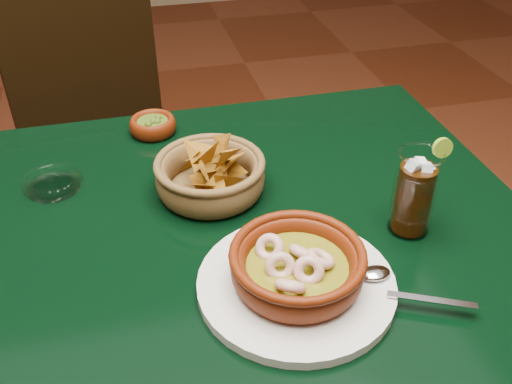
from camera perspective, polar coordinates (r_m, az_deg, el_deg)
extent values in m
cube|color=black|center=(0.95, -8.56, -4.45)|extent=(1.20, 0.80, 0.04)
cylinder|color=black|center=(1.56, 11.09, -3.93)|extent=(0.06, 0.06, 0.71)
cube|color=black|center=(1.61, -13.21, 2.72)|extent=(0.57, 0.57, 0.04)
cylinder|color=black|center=(1.58, -15.81, -9.99)|extent=(0.04, 0.04, 0.48)
cylinder|color=black|center=(1.68, -3.52, -5.13)|extent=(0.04, 0.04, 0.48)
cylinder|color=black|center=(1.87, -19.89, -2.64)|extent=(0.04, 0.04, 0.48)
cylinder|color=black|center=(1.95, -9.26, 1.11)|extent=(0.04, 0.04, 0.48)
cube|color=black|center=(1.67, -17.14, 13.24)|extent=(0.41, 0.17, 0.47)
cylinder|color=silver|center=(0.82, 4.03, -9.17)|extent=(0.28, 0.28, 0.02)
cylinder|color=#511705|center=(0.81, 4.06, -8.59)|extent=(0.17, 0.17, 0.01)
torus|color=#511705|center=(0.80, 4.13, -7.46)|extent=(0.21, 0.21, 0.04)
torus|color=#511705|center=(0.78, 4.20, -6.23)|extent=(0.19, 0.19, 0.01)
cylinder|color=#676511|center=(0.80, 4.13, -7.46)|extent=(0.14, 0.14, 0.01)
torus|color=beige|center=(0.79, 6.45, -6.63)|extent=(0.06, 0.06, 0.04)
torus|color=beige|center=(0.81, 4.69, -6.11)|extent=(0.05, 0.05, 0.05)
torus|color=beige|center=(0.81, 1.37, -5.61)|extent=(0.04, 0.05, 0.05)
torus|color=beige|center=(0.78, 2.42, -7.46)|extent=(0.04, 0.04, 0.05)
torus|color=beige|center=(0.75, 3.44, -9.39)|extent=(0.06, 0.05, 0.05)
torus|color=beige|center=(0.77, 5.30, -7.84)|extent=(0.06, 0.05, 0.05)
cube|color=silver|center=(0.82, 17.18, -10.28)|extent=(0.11, 0.06, 0.00)
ellipsoid|color=silver|center=(0.83, 11.82, -7.94)|extent=(0.05, 0.03, 0.01)
cylinder|color=brown|center=(1.00, -4.52, 0.25)|extent=(0.16, 0.16, 0.01)
torus|color=brown|center=(0.99, -4.59, 1.52)|extent=(0.22, 0.22, 0.06)
torus|color=brown|center=(0.97, -4.67, 2.88)|extent=(0.19, 0.19, 0.01)
cone|color=#9F6818|center=(0.95, -3.03, 3.57)|extent=(0.08, 0.06, 0.09)
cone|color=#9F6818|center=(0.96, -2.61, 4.20)|extent=(0.10, 0.08, 0.05)
cone|color=#9F6818|center=(0.95, -4.94, 3.63)|extent=(0.09, 0.05, 0.09)
cone|color=#9F6818|center=(0.97, -5.50, 0.93)|extent=(0.06, 0.08, 0.09)
cone|color=#9F6818|center=(1.00, -2.58, 3.13)|extent=(0.08, 0.08, 0.05)
cone|color=#9F6818|center=(0.97, -5.76, 3.90)|extent=(0.10, 0.06, 0.08)
cone|color=#9F6818|center=(0.93, -5.14, 2.19)|extent=(0.04, 0.10, 0.09)
cone|color=#9F6818|center=(0.99, -3.95, 2.28)|extent=(0.10, 0.08, 0.06)
cone|color=#9F6818|center=(1.01, -3.77, 3.81)|extent=(0.10, 0.04, 0.09)
cone|color=#9F6818|center=(1.00, -3.98, 2.71)|extent=(0.10, 0.06, 0.08)
cone|color=#9F6818|center=(1.00, -2.48, 2.14)|extent=(0.06, 0.08, 0.08)
cone|color=#9F6818|center=(0.97, -3.12, 0.99)|extent=(0.10, 0.04, 0.09)
cone|color=#9F6818|center=(1.01, -5.90, 3.59)|extent=(0.09, 0.07, 0.06)
cone|color=#9F6818|center=(0.95, -5.25, 0.70)|extent=(0.10, 0.08, 0.07)
cone|color=#9F6818|center=(0.97, -4.75, 2.93)|extent=(0.08, 0.10, 0.06)
cone|color=#9F6818|center=(0.99, -6.15, 3.19)|extent=(0.08, 0.06, 0.06)
cone|color=#9F6818|center=(0.98, -3.29, 4.76)|extent=(0.07, 0.08, 0.10)
cone|color=#9F6818|center=(0.96, -4.12, 0.54)|extent=(0.08, 0.09, 0.06)
cylinder|color=#511705|center=(1.19, -10.20, 5.98)|extent=(0.08, 0.08, 0.01)
torus|color=#511705|center=(1.19, -10.27, 6.59)|extent=(0.11, 0.11, 0.04)
cylinder|color=#2D450F|center=(1.19, -10.30, 6.81)|extent=(0.06, 0.06, 0.01)
sphere|color=#2D450F|center=(1.18, -9.85, 6.92)|extent=(0.02, 0.02, 0.02)
sphere|color=#2D450F|center=(1.17, -10.72, 6.63)|extent=(0.02, 0.02, 0.02)
sphere|color=#2D450F|center=(1.18, -10.18, 6.95)|extent=(0.02, 0.02, 0.02)
sphere|color=#2D450F|center=(1.18, -10.21, 6.91)|extent=(0.02, 0.02, 0.02)
sphere|color=#2D450F|center=(1.19, -9.75, 7.31)|extent=(0.02, 0.02, 0.02)
cylinder|color=white|center=(0.95, 14.92, -3.41)|extent=(0.07, 0.07, 0.01)
torus|color=white|center=(0.91, 15.57, -0.05)|extent=(0.14, 0.14, 0.08)
cylinder|color=black|center=(0.92, 15.46, -0.63)|extent=(0.06, 0.06, 0.11)
cube|color=silver|center=(0.90, 16.04, 2.72)|extent=(0.02, 0.02, 0.02)
cube|color=silver|center=(0.90, 15.81, 2.06)|extent=(0.03, 0.03, 0.02)
cube|color=silver|center=(0.88, 15.39, 2.41)|extent=(0.03, 0.02, 0.02)
cube|color=silver|center=(0.88, 15.47, 2.51)|extent=(0.03, 0.02, 0.02)
cube|color=silver|center=(0.89, 16.71, 2.15)|extent=(0.02, 0.02, 0.02)
cube|color=silver|center=(0.89, 16.69, 2.15)|extent=(0.02, 0.03, 0.02)
torus|color=white|center=(0.87, 16.29, 3.66)|extent=(0.07, 0.07, 0.00)
cylinder|color=#7BA824|center=(0.89, 18.15, 4.22)|extent=(0.03, 0.01, 0.03)
cylinder|color=white|center=(1.07, -19.58, 0.49)|extent=(0.09, 0.09, 0.01)
torus|color=white|center=(1.06, -19.69, 0.92)|extent=(0.11, 0.11, 0.03)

